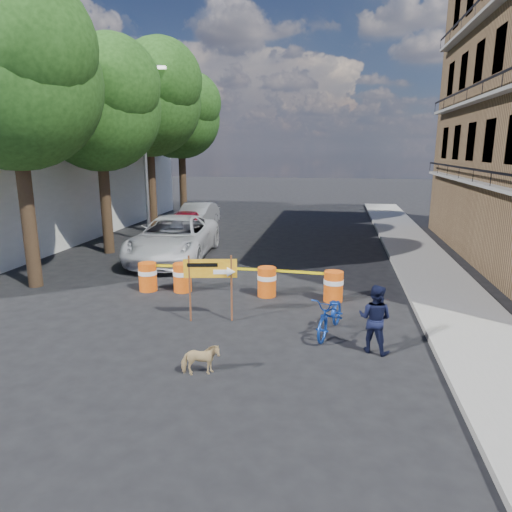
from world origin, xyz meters
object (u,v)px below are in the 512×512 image
at_px(detour_sign, 217,274).
at_px(bicycle, 331,297).
at_px(barrel_far_right, 333,286).
at_px(dog, 200,360).
at_px(barrel_mid_left, 182,277).
at_px(suv_white, 174,238).
at_px(sedan_silver, 197,216).
at_px(barrel_mid_right, 267,281).
at_px(barrel_far_left, 148,276).
at_px(sedan_red, 184,224).
at_px(pedestrian, 375,319).

xyz_separation_m(detour_sign, bicycle, (2.90, -0.36, -0.34)).
distance_m(barrel_far_right, dog, 5.63).
bearing_deg(barrel_mid_left, detour_sign, -52.71).
xyz_separation_m(suv_white, sedan_silver, (-1.16, 6.95, -0.13)).
xyz_separation_m(barrel_mid_right, detour_sign, (-0.95, -2.25, 0.81)).
relative_size(barrel_far_left, suv_white, 0.15).
relative_size(sedan_red, sedan_silver, 0.89).
xyz_separation_m(dog, suv_white, (-3.88, 9.29, 0.53)).
bearing_deg(pedestrian, barrel_mid_right, -27.17).
xyz_separation_m(barrel_far_left, barrel_mid_right, (3.78, 0.09, 0.00)).
bearing_deg(suv_white, sedan_red, 98.99).
distance_m(barrel_far_left, pedestrian, 7.48).
xyz_separation_m(bicycle, suv_white, (-6.38, 6.76, -0.09)).
bearing_deg(bicycle, suv_white, 148.29).
relative_size(barrel_mid_right, detour_sign, 0.51).
relative_size(barrel_mid_right, sedan_silver, 0.21).
bearing_deg(sedan_red, sedan_silver, 85.45).
height_order(barrel_mid_right, barrel_far_right, same).
xyz_separation_m(pedestrian, sedan_silver, (-8.50, 14.53, -0.05)).
bearing_deg(bicycle, barrel_far_left, 171.14).
bearing_deg(sedan_red, barrel_mid_left, -77.14).
relative_size(barrel_mid_left, bicycle, 0.48).
bearing_deg(sedan_silver, barrel_mid_right, -63.10).
distance_m(dog, suv_white, 10.08).
distance_m(barrel_mid_right, dog, 5.18).
relative_size(barrel_far_left, dog, 1.18).
bearing_deg(sedan_red, dog, -75.61).
relative_size(dog, sedan_red, 0.20).
bearing_deg(sedan_red, barrel_mid_right, -62.89).
xyz_separation_m(barrel_mid_right, pedestrian, (2.90, -3.44, 0.30)).
distance_m(barrel_far_left, dog, 6.00).
height_order(barrel_far_right, sedan_red, sedan_red).
relative_size(suv_white, sedan_red, 1.57).
bearing_deg(dog, sedan_red, 1.80).
relative_size(barrel_mid_right, dog, 1.18).
xyz_separation_m(barrel_far_left, sedan_red, (-1.77, 8.77, 0.19)).
distance_m(suv_white, sedan_red, 4.68).
height_order(detour_sign, pedestrian, detour_sign).
xyz_separation_m(dog, sedan_silver, (-5.04, 16.24, 0.40)).
height_order(barrel_far_right, detour_sign, detour_sign).
bearing_deg(suv_white, barrel_mid_right, -47.96).
height_order(pedestrian, sedan_red, pedestrian).
bearing_deg(pedestrian, barrel_mid_left, -9.08).
relative_size(pedestrian, sedan_silver, 0.35).
relative_size(bicycle, sedan_silver, 0.43).
height_order(dog, suv_white, suv_white).
distance_m(barrel_mid_left, bicycle, 5.34).
relative_size(detour_sign, dog, 2.31).
relative_size(detour_sign, pedestrian, 1.14).
height_order(barrel_far_left, detour_sign, detour_sign).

